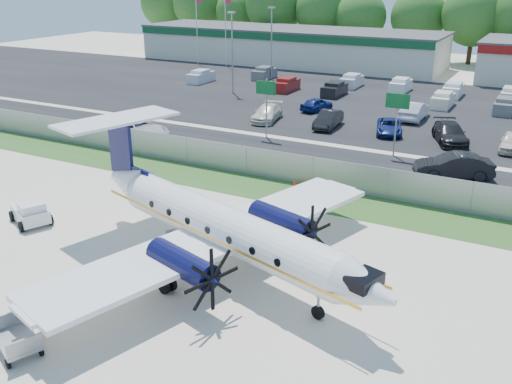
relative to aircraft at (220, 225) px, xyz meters
The scene contains 29 objects.
ground 2.77m from the aircraft, 108.82° to the right, with size 170.00×170.00×0.00m, color beige.
grass_verge 10.78m from the aircraft, 92.74° to the left, with size 170.00×4.00×0.02m, color #2D561E.
access_road 17.68m from the aircraft, 91.65° to the left, with size 170.00×8.00×0.02m, color black.
parking_lot 38.59m from the aircraft, 90.75° to the left, with size 170.00×32.00×0.02m, color black.
perimeter_fence 12.60m from the aircraft, 92.31° to the left, with size 120.00×0.06×1.99m.
building_west 65.28m from the aircraft, 112.05° to the left, with size 46.40×12.40×5.24m.
sign_left 23.09m from the aircraft, 111.65° to the left, with size 1.80×0.26×5.00m.
sign_mid 21.61m from the aircraft, 83.36° to the left, with size 1.80×0.26×5.00m.
flagpole_west 64.83m from the aircraft, 124.24° to the left, with size 1.06×0.12×10.00m.
flagpole_east 62.16m from the aircraft, 120.42° to the left, with size 1.06×0.12×10.00m.
light_pole_nw 41.99m from the aircraft, 119.31° to the left, with size 0.90×0.35×9.09m.
light_pole_sw 50.92m from the aircraft, 113.79° to the left, with size 0.90×0.35×9.09m.
tree_line 72.56m from the aircraft, 90.40° to the left, with size 112.00×6.00×14.00m, color #275B1B, non-canonical shape.
aircraft is the anchor object (origin of this frame).
pushback_tug 12.29m from the aircraft, behind, with size 2.94×2.64×1.36m.
baggage_cart_near 3.41m from the aircraft, 162.88° to the left, with size 1.99×1.57×0.91m.
baggage_cart_far 9.81m from the aircraft, 110.71° to the right, with size 2.48×2.06×1.13m.
cone_nose 5.57m from the aircraft, ahead, with size 0.41×0.41×0.58m.
cone_starboard_wing 11.96m from the aircraft, 96.71° to the left, with size 0.41×0.41×0.58m.
road_car_west 24.43m from the aircraft, 138.16° to the left, with size 2.81×6.10×1.70m, color silver.
road_car_mid 20.05m from the aircraft, 68.06° to the left, with size 1.82×5.23×1.72m, color black.
parked_car_a 29.06m from the aircraft, 112.51° to the left, with size 2.07×5.10×1.48m, color beige.
parked_car_b 27.64m from the aircraft, 100.52° to the left, with size 1.62×4.65×1.53m, color black.
parked_car_c 27.68m from the aircraft, 89.06° to the left, with size 2.13×4.63×1.29m, color navy.
parked_car_d 27.96m from the aircraft, 78.37° to the left, with size 2.23×5.48×1.59m, color black.
parked_car_e 29.15m from the aircraft, 69.02° to the left, with size 1.73×4.29×1.46m, color beige.
parked_car_f 33.89m from the aircraft, 104.51° to the left, with size 1.61×4.00×1.36m, color navy.
parked_car_g 33.82m from the aircraft, 88.07° to the left, with size 1.82×5.21×1.72m, color silver.
far_parking_rows 43.58m from the aircraft, 90.66° to the left, with size 56.00×10.00×1.60m, color gray, non-canonical shape.
Camera 1 is at (13.29, -19.09, 13.37)m, focal length 40.00 mm.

